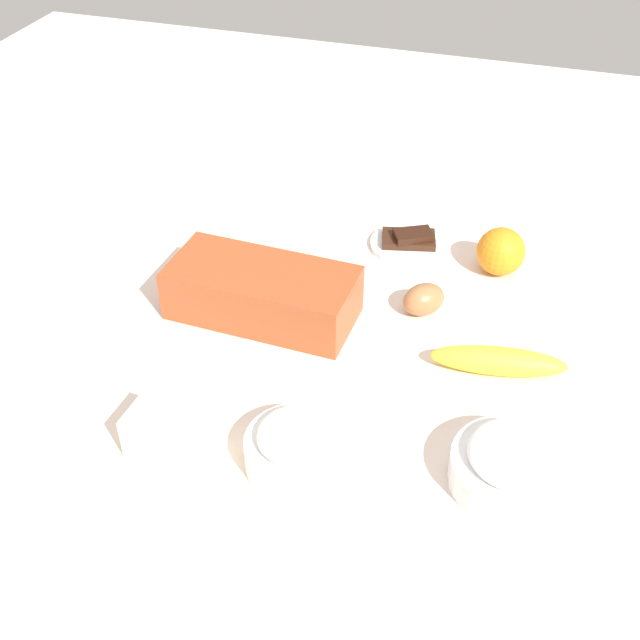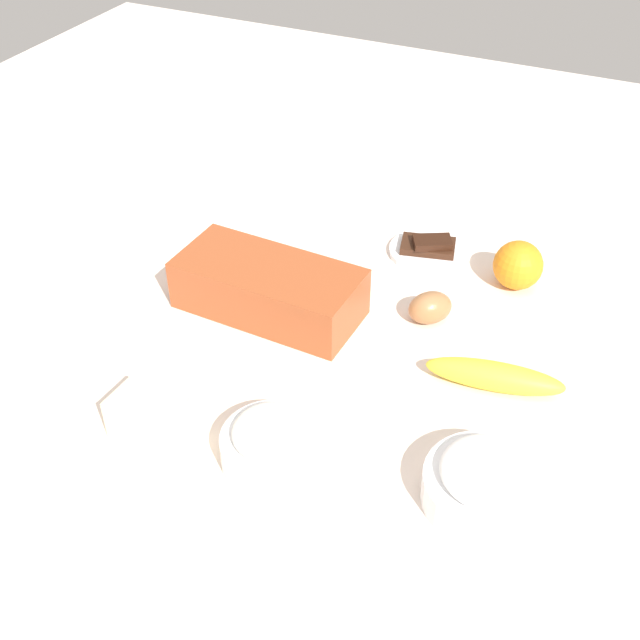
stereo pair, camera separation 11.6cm
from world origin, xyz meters
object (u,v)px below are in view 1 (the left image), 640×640
butter_block (165,433)px  egg_near_butter (424,299)px  flour_bowl (297,446)px  sugar_bowl (513,465)px  orange_fruit (501,252)px  banana (498,361)px  loaf_pan (262,292)px  chocolate_plate (409,242)px

butter_block → egg_near_butter: bearing=56.3°
flour_bowl → sugar_bowl: 0.26m
sugar_bowl → orange_fruit: orange_fruit is taller
sugar_bowl → banana: bearing=102.1°
butter_block → egg_near_butter: butter_block is taller
orange_fruit → loaf_pan: bearing=-146.0°
loaf_pan → flour_bowl: size_ratio=2.18×
banana → butter_block: 0.47m
banana → egg_near_butter: 0.16m
egg_near_butter → chocolate_plate: 0.18m
flour_bowl → butter_block: 0.17m
loaf_pan → sugar_bowl: (0.40, -0.22, -0.01)m
loaf_pan → orange_fruit: bearing=36.6°
flour_bowl → chocolate_plate: size_ratio=1.01×
egg_near_butter → chocolate_plate: egg_near_butter is taller
butter_block → chocolate_plate: 0.58m
sugar_bowl → butter_block: bearing=-169.8°
chocolate_plate → butter_block: bearing=-109.2°
flour_bowl → orange_fruit: size_ratio=1.66×
sugar_bowl → banana: sugar_bowl is taller
loaf_pan → egg_near_butter: size_ratio=4.20×
sugar_bowl → flour_bowl: bearing=-169.1°
flour_bowl → egg_near_butter: bearing=76.3°
banana → sugar_bowl: bearing=-77.9°
banana → butter_block: (-0.38, -0.27, 0.01)m
banana → butter_block: butter_block is taller
chocolate_plate → loaf_pan: bearing=-124.8°
loaf_pan → banana: (0.36, -0.03, -0.02)m
orange_fruit → banana: bearing=-82.6°
flour_bowl → butter_block: flour_bowl is taller
sugar_bowl → banana: 0.20m
flour_bowl → chocolate_plate: bearing=87.3°
sugar_bowl → chocolate_plate: (-0.23, 0.47, -0.02)m
loaf_pan → sugar_bowl: 0.46m
orange_fruit → egg_near_butter: size_ratio=1.16×
flour_bowl → banana: size_ratio=0.69×
egg_near_butter → orange_fruit: bearing=56.4°
loaf_pan → banana: loaf_pan is taller
orange_fruit → sugar_bowl: bearing=-80.5°
flour_bowl → orange_fruit: bearing=69.9°
sugar_bowl → orange_fruit: bearing=99.5°
loaf_pan → butter_block: 0.30m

